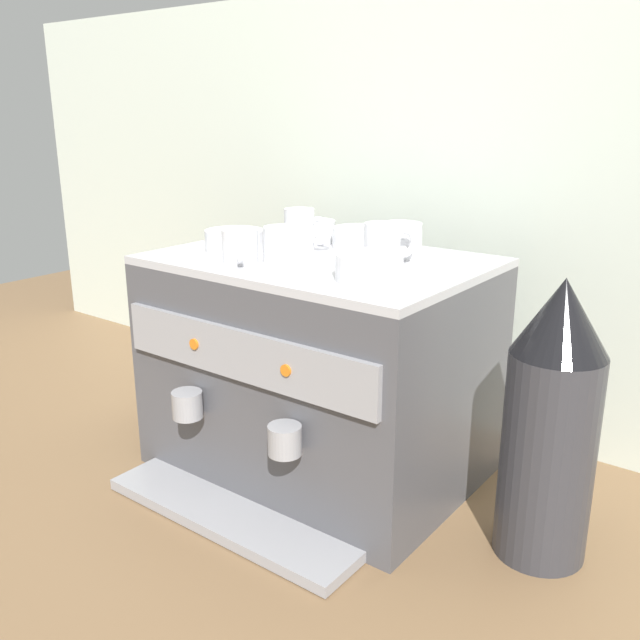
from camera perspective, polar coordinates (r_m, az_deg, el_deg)
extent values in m
plane|color=brown|center=(1.46, 0.00, -11.79)|extent=(4.00, 4.00, 0.00)
cube|color=silver|center=(1.61, 8.20, 9.05)|extent=(2.80, 0.03, 0.97)
cube|color=#4C4C51|center=(1.37, 0.00, -4.04)|extent=(0.61, 0.43, 0.42)
cube|color=#B7B7BC|center=(1.31, 0.00, 4.91)|extent=(0.61, 0.43, 0.02)
cube|color=#939399|center=(1.18, -6.59, -2.93)|extent=(0.56, 0.01, 0.09)
cylinder|color=orange|center=(1.25, -10.37, -1.97)|extent=(0.02, 0.01, 0.02)
cylinder|color=orange|center=(1.11, -2.83, -4.18)|extent=(0.02, 0.01, 0.02)
cube|color=#939399|center=(1.28, -7.54, -15.82)|extent=(0.52, 0.12, 0.02)
cylinder|color=#939399|center=(1.28, -10.94, -6.89)|extent=(0.06, 0.06, 0.05)
cylinder|color=#939399|center=(1.13, -2.94, -9.89)|extent=(0.06, 0.06, 0.05)
cylinder|color=white|center=(1.31, 6.66, 6.62)|extent=(0.08, 0.08, 0.06)
torus|color=white|center=(1.36, 6.63, 7.01)|extent=(0.04, 0.05, 0.05)
cylinder|color=white|center=(1.26, -3.02, 6.28)|extent=(0.07, 0.07, 0.06)
torus|color=white|center=(1.30, -2.01, 6.64)|extent=(0.02, 0.05, 0.05)
cylinder|color=white|center=(1.37, -1.73, 7.53)|extent=(0.06, 0.06, 0.08)
torus|color=white|center=(1.35, -0.08, 7.39)|extent=(0.06, 0.02, 0.06)
cylinder|color=white|center=(1.22, 5.14, 6.20)|extent=(0.06, 0.06, 0.08)
torus|color=white|center=(1.24, 6.91, 6.36)|extent=(0.03, 0.05, 0.06)
cylinder|color=white|center=(1.26, -6.64, 6.10)|extent=(0.07, 0.07, 0.06)
torus|color=white|center=(1.22, -6.66, 5.72)|extent=(0.04, 0.04, 0.05)
cylinder|color=white|center=(1.46, -0.80, 7.38)|extent=(0.11, 0.11, 0.04)
cylinder|color=white|center=(1.46, -0.80, 6.75)|extent=(0.06, 0.06, 0.01)
cylinder|color=white|center=(1.38, -7.10, 6.59)|extent=(0.12, 0.12, 0.04)
cylinder|color=white|center=(1.38, -7.08, 5.98)|extent=(0.06, 0.06, 0.01)
cylinder|color=white|center=(1.40, 3.33, 6.85)|extent=(0.11, 0.11, 0.04)
cylinder|color=white|center=(1.40, 3.32, 6.24)|extent=(0.06, 0.06, 0.01)
cylinder|color=white|center=(1.12, 4.09, 4.40)|extent=(0.11, 0.11, 0.04)
cylinder|color=white|center=(1.13, 4.07, 3.59)|extent=(0.06, 0.06, 0.01)
cylinder|color=#333338|center=(1.17, 18.31, -10.70)|extent=(0.15, 0.15, 0.35)
cone|color=black|center=(1.09, 19.44, 0.27)|extent=(0.15, 0.15, 0.12)
cylinder|color=#B7B7BC|center=(1.72, -12.21, -5.06)|extent=(0.11, 0.11, 0.13)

